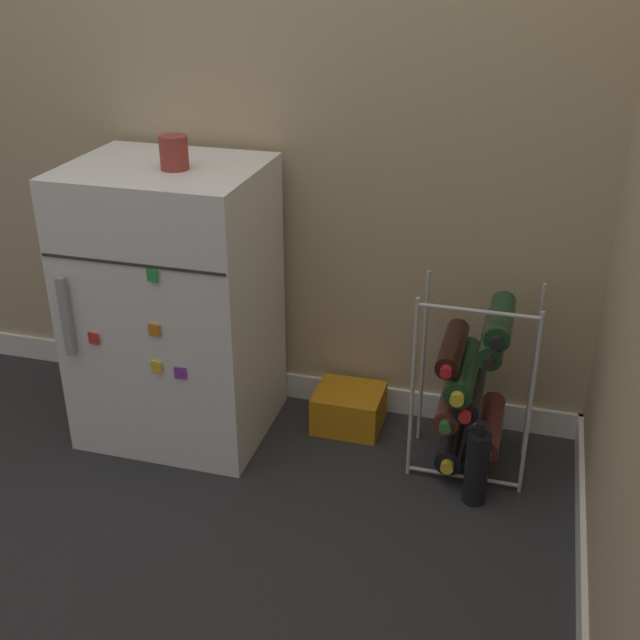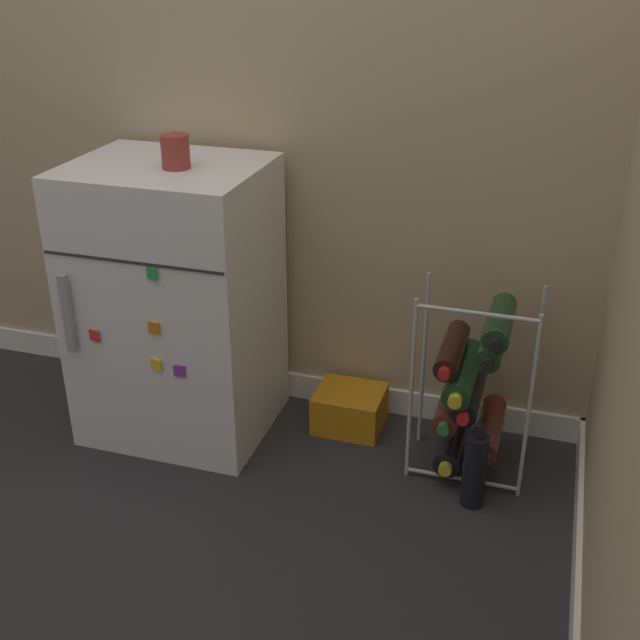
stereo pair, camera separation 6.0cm
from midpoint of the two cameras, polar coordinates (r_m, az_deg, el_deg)
The scene contains 7 objects.
ground_plane at distance 2.38m, azimuth -5.54°, elevation -12.83°, with size 14.00×14.00×0.00m, color #28282B.
wall_back at distance 2.47m, azimuth -1.33°, elevation 20.16°, with size 6.82×0.07×2.50m.
mini_fridge at distance 2.54m, azimuth -10.96°, elevation 1.12°, with size 0.57×0.50×0.88m.
wine_rack at distance 2.40m, azimuth 10.01°, elevation -4.45°, with size 0.34×0.32×0.59m.
soda_box at distance 2.67m, azimuth 1.42°, elevation -6.30°, with size 0.22×0.19×0.13m.
fridge_top_cup at distance 2.34m, azimuth -11.08°, elevation 11.60°, with size 0.08×0.08×0.09m.
loose_bottle_floor at distance 2.35m, azimuth 10.36°, elevation -10.24°, with size 0.07×0.07×0.27m.
Camera 1 is at (0.69, -1.72, 1.49)m, focal length 45.00 mm.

